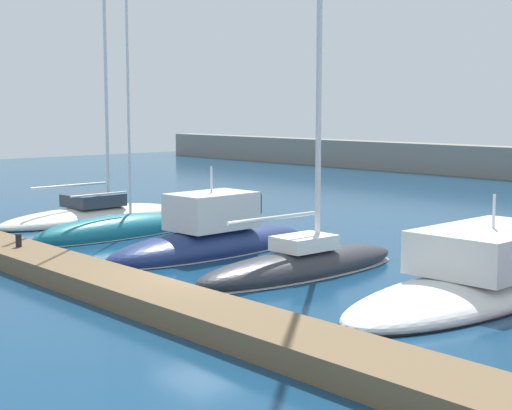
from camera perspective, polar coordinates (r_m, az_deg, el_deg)
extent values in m
plane|color=navy|center=(22.43, -3.67, -6.36)|extent=(120.00, 120.00, 0.00)
cube|color=brown|center=(21.14, -8.31, -6.45)|extent=(36.79, 1.98, 0.57)
ellipsoid|color=silver|center=(37.25, -11.79, -0.93)|extent=(3.76, 9.73, 1.11)
ellipsoid|color=black|center=(37.26, -11.79, -1.08)|extent=(3.80, 9.83, 0.12)
cylinder|color=silver|center=(37.53, -10.93, 11.44)|extent=(0.15, 0.15, 14.96)
cylinder|color=silver|center=(36.42, -13.43, 1.38)|extent=(0.37, 3.93, 0.10)
cube|color=#333842|center=(37.18, -11.75, 0.35)|extent=(2.14, 2.53, 0.57)
ellipsoid|color=#19707F|center=(32.38, -10.23, -1.86)|extent=(2.45, 7.52, 1.29)
ellipsoid|color=silver|center=(32.42, -10.22, -2.24)|extent=(2.47, 7.60, 0.12)
cylinder|color=silver|center=(32.53, -9.34, 10.65)|extent=(0.11, 0.11, 12.80)
cylinder|color=silver|center=(31.78, -11.35, 0.77)|extent=(0.24, 2.62, 0.07)
ellipsoid|color=navy|center=(28.40, -3.26, -3.01)|extent=(3.11, 9.04, 1.30)
ellipsoid|color=silver|center=(28.44, -3.25, -3.44)|extent=(3.14, 9.13, 0.12)
cube|color=silver|center=(28.21, -3.25, -0.41)|extent=(2.14, 3.11, 1.30)
cube|color=black|center=(29.04, -1.36, 0.20)|extent=(1.83, 0.84, 0.73)
cylinder|color=silver|center=(28.09, -3.26, 1.86)|extent=(0.08, 0.08, 0.95)
ellipsoid|color=#2D2D33|center=(24.75, 3.33, -4.48)|extent=(2.15, 8.17, 1.04)
ellipsoid|color=silver|center=(24.80, 3.32, -5.01)|extent=(2.17, 8.25, 0.12)
cylinder|color=silver|center=(23.68, 1.35, -0.95)|extent=(0.14, 3.64, 0.12)
cube|color=silver|center=(24.69, 3.52, -2.75)|extent=(1.33, 1.87, 0.45)
ellipsoid|color=white|center=(22.49, 15.36, -6.22)|extent=(3.78, 10.49, 1.06)
ellipsoid|color=black|center=(22.51, 15.35, -6.50)|extent=(3.82, 10.59, 0.12)
cube|color=silver|center=(23.18, 16.83, -3.05)|extent=(3.08, 4.74, 1.18)
cube|color=black|center=(23.60, 17.47, -2.46)|extent=(2.67, 1.25, 0.66)
cylinder|color=silver|center=(23.02, 16.92, -0.43)|extent=(0.08, 0.08, 0.95)
cylinder|color=black|center=(27.44, -16.89, -2.48)|extent=(0.20, 0.20, 0.44)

